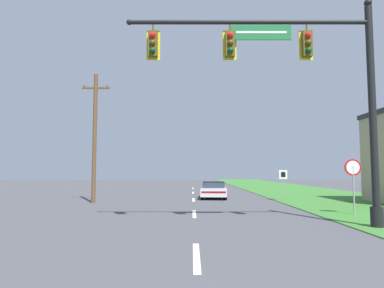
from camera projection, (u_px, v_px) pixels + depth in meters
The scene contains 7 objects.
grass_verge_right at pixel (304, 192), 31.92m from camera, with size 10.00×110.00×0.04m.
road_center_line at pixel (192, 200), 23.90m from camera, with size 0.16×34.80×0.01m.
signal_mast at pixel (304, 82), 12.39m from camera, with size 9.14×0.47×8.29m.
car_ahead at pixel (212, 190), 25.43m from camera, with size 2.09×4.42×1.19m.
stop_sign at pixel (351, 174), 15.65m from camera, with size 0.76×0.07×2.50m.
route_sign_post at pixel (282, 178), 23.12m from camera, with size 0.55×0.06×2.03m.
utility_pole_near at pixel (93, 135), 21.94m from camera, with size 1.80×0.26×8.29m.
Camera 1 is at (-0.10, -2.14, 1.98)m, focal length 32.00 mm.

